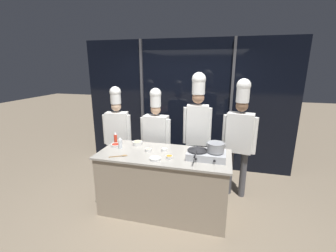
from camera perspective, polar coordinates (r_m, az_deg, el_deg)
name	(u,v)px	position (r m, az deg, el deg)	size (l,w,h in m)	color
ground_plane	(164,209)	(3.76, -1.01, -20.31)	(24.00, 24.00, 0.00)	#7F705B
window_wall_back	(185,106)	(4.78, 4.30, 5.15)	(4.42, 0.09, 2.70)	black
demo_counter	(164,182)	(3.51, -1.04, -14.06)	(1.93, 0.84, 0.94)	gray
portable_stove	(206,155)	(3.16, 9.68, -7.24)	(0.53, 0.34, 0.11)	#B2B5BA
frying_pan	(198,149)	(3.14, 7.54, -5.70)	(0.29, 0.49, 0.05)	#232326
stock_pot	(216,147)	(3.11, 12.01, -5.24)	(0.26, 0.23, 0.13)	#93969B
squeeze_bottle_clear	(120,143)	(3.54, -12.04, -4.24)	(0.06, 0.06, 0.19)	white
squeeze_bottle_chili	(116,138)	(3.81, -13.18, -2.92)	(0.05, 0.05, 0.19)	red
prep_bowl_chili_flakes	(116,145)	(3.67, -13.10, -4.71)	(0.15, 0.15, 0.04)	white
prep_bowl_ginger	(138,143)	(3.67, -7.74, -4.28)	(0.16, 0.16, 0.06)	white
prep_bowl_garlic	(164,150)	(3.38, -0.91, -6.00)	(0.09, 0.09, 0.04)	white
prep_bowl_carrots	(169,157)	(3.12, 0.32, -7.85)	(0.10, 0.10, 0.04)	white
prep_bowl_shrimp	(148,150)	(3.39, -5.04, -6.00)	(0.11, 0.11, 0.04)	white
prep_bowl_bean_sprouts	(155,158)	(3.09, -3.29, -8.24)	(0.16, 0.16, 0.03)	white
serving_spoon_slotted	(122,156)	(3.27, -11.61, -7.40)	(0.24, 0.15, 0.02)	olive
chef_head	(117,128)	(4.28, -12.73, -0.38)	(0.51, 0.28, 1.82)	#232326
chef_sous	(156,132)	(4.00, -3.07, -1.55)	(0.56, 0.24, 1.81)	#2D3856
chef_line	(197,120)	(3.86, 7.48, 1.51)	(0.48, 0.23, 2.08)	#232326
chef_pastry	(240,131)	(3.81, 17.76, -1.12)	(0.53, 0.28, 1.99)	#4C4C51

